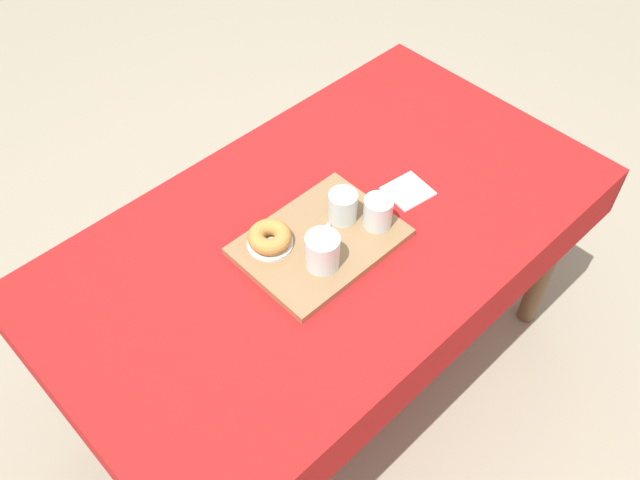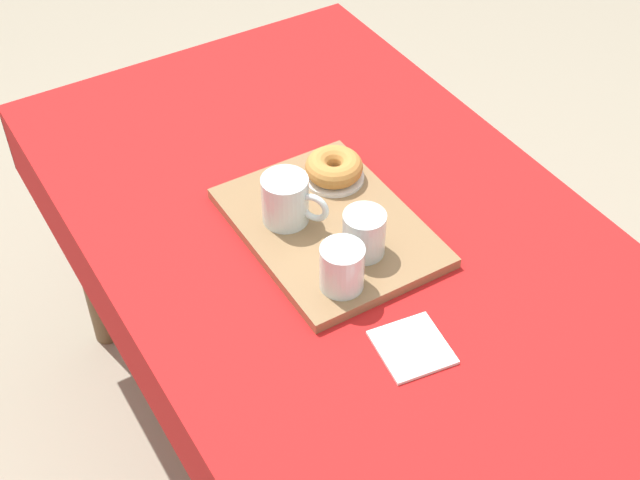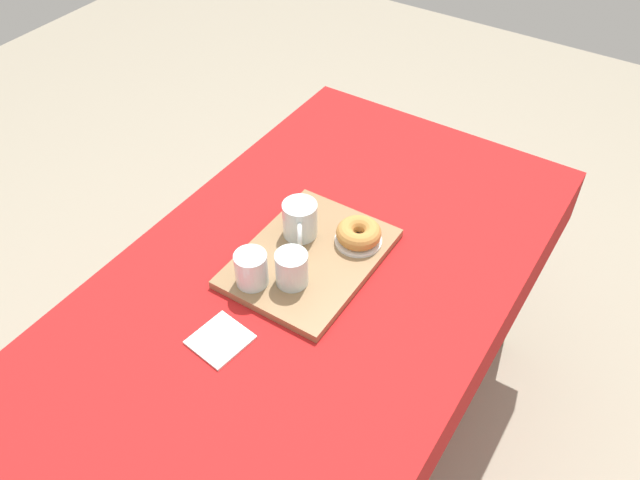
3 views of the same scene
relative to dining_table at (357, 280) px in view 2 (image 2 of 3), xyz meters
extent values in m
plane|color=gray|center=(0.00, 0.00, -0.63)|extent=(6.00, 6.00, 0.00)
cube|color=red|center=(0.00, 0.00, 0.08)|extent=(1.53, 0.87, 0.03)
cube|color=red|center=(0.00, -0.43, -0.01)|extent=(1.53, 0.01, 0.14)
cube|color=red|center=(0.00, 0.43, -0.01)|extent=(1.53, 0.01, 0.14)
cube|color=red|center=(0.76, 0.00, -0.01)|extent=(0.01, 0.87, 0.14)
cylinder|color=brown|center=(0.68, -0.34, -0.28)|extent=(0.06, 0.06, 0.69)
cylinder|color=brown|center=(0.68, 0.34, -0.28)|extent=(0.06, 0.06, 0.69)
cube|color=olive|center=(0.06, 0.03, 0.10)|extent=(0.40, 0.30, 0.02)
cylinder|color=silver|center=(0.11, 0.09, 0.16)|extent=(0.09, 0.09, 0.09)
cylinder|color=#5B230A|center=(0.11, 0.09, 0.15)|extent=(0.07, 0.07, 0.07)
torus|color=silver|center=(0.06, 0.06, 0.16)|extent=(0.06, 0.04, 0.06)
cylinder|color=silver|center=(-0.09, 0.09, 0.16)|extent=(0.08, 0.08, 0.08)
cylinder|color=silver|center=(-0.09, 0.09, 0.14)|extent=(0.06, 0.06, 0.05)
cylinder|color=silver|center=(-0.04, 0.02, 0.16)|extent=(0.08, 0.08, 0.08)
cylinder|color=silver|center=(-0.04, 0.02, 0.14)|extent=(0.06, 0.06, 0.04)
cylinder|color=white|center=(0.16, -0.05, 0.12)|extent=(0.12, 0.12, 0.01)
torus|color=#BC7F3D|center=(0.16, -0.05, 0.14)|extent=(0.11, 0.11, 0.04)
cube|color=white|center=(-0.25, 0.06, 0.10)|extent=(0.13, 0.12, 0.01)
camera|label=1|loc=(0.85, 0.85, 1.43)|focal=38.54mm
camera|label=2|loc=(-0.95, 0.66, 1.20)|focal=49.56mm
camera|label=3|loc=(-0.85, -0.58, 1.21)|focal=36.18mm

